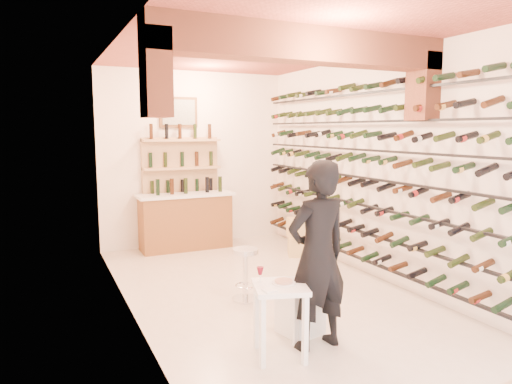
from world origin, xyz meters
The scene contains 11 objects.
ground centered at (0.00, 0.00, 0.00)m, with size 6.00×6.00×0.00m, color beige.
room_shell centered at (0.00, -0.26, 2.25)m, with size 3.52×6.02×3.21m.
wine_rack centered at (1.53, 0.00, 1.55)m, with size 0.32×5.70×2.56m.
back_counter centered at (-0.30, 2.65, 0.53)m, with size 1.70×0.62×1.29m.
back_shelving centered at (-0.30, 2.89, 1.17)m, with size 1.40×0.31×2.73m.
tasting_table centered at (-0.68, -1.67, 0.58)m, with size 0.61×0.61×0.85m.
white_stool centered at (-0.24, -1.30, 0.24)m, with size 0.39×0.39×0.49m, color white.
person centered at (-0.25, -1.65, 0.93)m, with size 0.68×0.45×1.86m, color black.
chrome_barstool centered at (-0.37, -0.18, 0.38)m, with size 0.34×0.34×0.66m.
crate_lower centered at (1.40, 1.34, 0.16)m, with size 0.54×0.38×0.33m, color #D4B874.
crate_upper centered at (1.40, 1.34, 0.49)m, with size 0.54×0.37×0.32m, color #D4B874.
Camera 1 is at (-2.66, -5.38, 2.14)m, focal length 32.82 mm.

